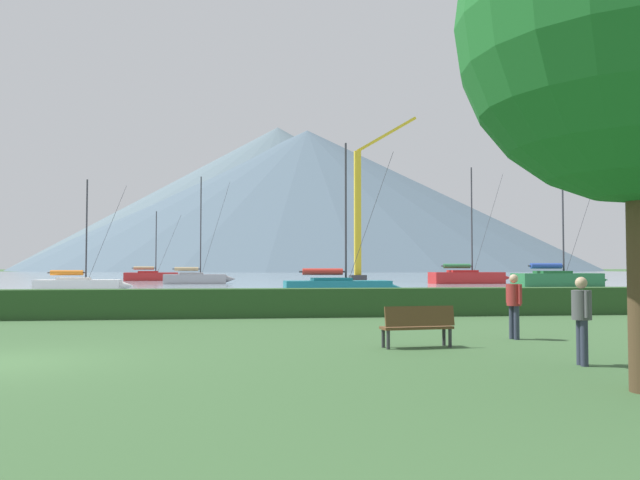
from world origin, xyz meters
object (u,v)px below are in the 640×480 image
object	(u,v)px
sailboat_slip_3	(196,278)
park_bench_under_tree	(418,324)
person_seated_viewer	(582,313)
person_standing_walker	(514,301)
sailboat_slip_0	(558,279)
sailboat_slip_9	(152,276)
sailboat_slip_5	(339,287)
sailboat_slip_1	(468,277)
dock_crane	(360,221)
sailboat_slip_4	(80,285)

from	to	relation	value
sailboat_slip_3	park_bench_under_tree	distance (m)	58.54
person_seated_viewer	person_standing_walker	size ratio (longest dim) A/B	1.00
sailboat_slip_0	sailboat_slip_9	world-z (taller)	sailboat_slip_0
sailboat_slip_5	park_bench_under_tree	world-z (taller)	sailboat_slip_5
sailboat_slip_0	sailboat_slip_1	bearing A→B (deg)	104.09
sailboat_slip_9	person_seated_viewer	distance (m)	80.48
person_seated_viewer	person_standing_walker	xyz separation A→B (m)	(0.61, 4.41, 0.00)
sailboat_slip_3	dock_crane	size ratio (longest dim) A/B	0.55
sailboat_slip_1	sailboat_slip_3	distance (m)	29.72
sailboat_slip_4	sailboat_slip_9	distance (m)	41.17
sailboat_slip_5	sailboat_slip_9	distance (m)	53.61
person_seated_viewer	sailboat_slip_3	bearing A→B (deg)	105.79
sailboat_slip_5	person_seated_viewer	xyz separation A→B (m)	(0.22, -27.80, 0.36)
person_standing_walker	dock_crane	xyz separation A→B (m)	(8.77, 66.85, 6.78)
sailboat_slip_3	person_standing_walker	bearing A→B (deg)	-79.57
sailboat_slip_0	sailboat_slip_4	size ratio (longest dim) A/B	1.38
sailboat_slip_4	sailboat_slip_9	xyz separation A→B (m)	(-0.02, 41.17, 0.10)
sailboat_slip_4	dock_crane	xyz separation A→B (m)	(26.88, 33.88, 7.19)
sailboat_slip_4	park_bench_under_tree	xyz separation A→B (m)	(15.19, -34.37, -0.03)
sailboat_slip_9	person_seated_viewer	world-z (taller)	sailboat_slip_9
sailboat_slip_0	person_standing_walker	world-z (taller)	sailboat_slip_0
sailboat_slip_3	sailboat_slip_9	size ratio (longest dim) A/B	1.26
sailboat_slip_5	park_bench_under_tree	size ratio (longest dim) A/B	5.53
sailboat_slip_9	dock_crane	size ratio (longest dim) A/B	0.43
sailboat_slip_5	person_standing_walker	distance (m)	23.41
sailboat_slip_4	person_seated_viewer	size ratio (longest dim) A/B	4.93
sailboat_slip_4	sailboat_slip_5	bearing A→B (deg)	-30.83
sailboat_slip_0	dock_crane	xyz separation A→B (m)	(-13.63, 25.66, 6.99)
sailboat_slip_5	dock_crane	distance (m)	45.08
sailboat_slip_1	sailboat_slip_9	xyz separation A→B (m)	(-36.43, 20.34, -0.12)
sailboat_slip_0	park_bench_under_tree	bearing A→B (deg)	-124.65
sailboat_slip_9	park_bench_under_tree	distance (m)	77.05
sailboat_slip_4	dock_crane	bearing A→B (deg)	49.76
sailboat_slip_4	park_bench_under_tree	size ratio (longest dim) A/B	4.79
sailboat_slip_4	person_seated_viewer	xyz separation A→B (m)	(17.49, -37.38, 0.41)
sailboat_slip_1	person_standing_walker	bearing A→B (deg)	-111.68
person_standing_walker	sailboat_slip_9	bearing A→B (deg)	87.96
sailboat_slip_0	sailboat_slip_3	world-z (taller)	sailboat_slip_3
sailboat_slip_3	sailboat_slip_0	bearing A→B (deg)	-25.35
park_bench_under_tree	person_seated_viewer	world-z (taller)	person_seated_viewer
sailboat_slip_3	sailboat_slip_5	bearing A→B (deg)	-73.36
sailboat_slip_3	park_bench_under_tree	size ratio (longest dim) A/B	6.88
sailboat_slip_9	person_standing_walker	world-z (taller)	sailboat_slip_9
sailboat_slip_0	park_bench_under_tree	world-z (taller)	sailboat_slip_0
sailboat_slip_1	sailboat_slip_5	xyz separation A→B (m)	(-19.14, -30.41, -0.16)
sailboat_slip_0	sailboat_slip_9	bearing A→B (deg)	136.97
sailboat_slip_4	person_seated_viewer	world-z (taller)	sailboat_slip_4
sailboat_slip_4	park_bench_under_tree	distance (m)	37.57
sailboat_slip_1	person_seated_viewer	size ratio (longest dim) A/B	7.80
sailboat_slip_5	sailboat_slip_9	size ratio (longest dim) A/B	1.01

